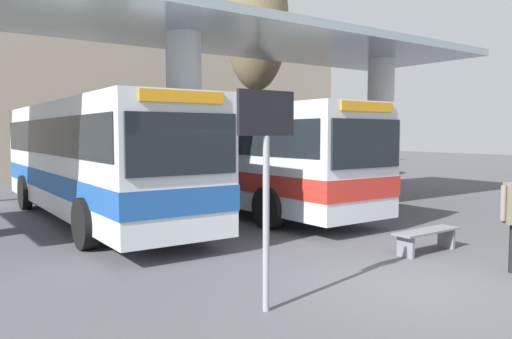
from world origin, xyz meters
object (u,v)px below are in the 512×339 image
waiting_bench_near_pillar (427,236)px  poplar_tree_behind_left (256,20)px  transit_bus_left_bay (92,155)px  parked_car_street (211,159)px  transit_bus_center_bay (234,153)px  info_sign_platform (266,155)px

waiting_bench_near_pillar → poplar_tree_behind_left: 14.08m
transit_bus_left_bay → poplar_tree_behind_left: (8.35, 3.73, 5.44)m
transit_bus_left_bay → poplar_tree_behind_left: poplar_tree_behind_left is taller
transit_bus_left_bay → parked_car_street: 13.89m
transit_bus_left_bay → transit_bus_center_bay: bearing=173.9°
transit_bus_left_bay → transit_bus_center_bay: 4.41m
transit_bus_left_bay → transit_bus_center_bay: transit_bus_left_bay is taller
transit_bus_left_bay → poplar_tree_behind_left: bearing=-154.6°
transit_bus_center_bay → waiting_bench_near_pillar: transit_bus_center_bay is taller
poplar_tree_behind_left → parked_car_street: 8.88m
parked_car_street → transit_bus_center_bay: bearing=-112.6°
parked_car_street → waiting_bench_near_pillar: bearing=-102.6°
transit_bus_center_bay → info_sign_platform: transit_bus_center_bay is taller
transit_bus_center_bay → info_sign_platform: bearing=59.4°
transit_bus_center_bay → waiting_bench_near_pillar: bearing=89.2°
poplar_tree_behind_left → parked_car_street: bearing=77.5°
parked_car_street → poplar_tree_behind_left: bearing=-98.0°
transit_bus_left_bay → parked_car_street: transit_bus_left_bay is taller
transit_bus_center_bay → info_sign_platform: 9.35m
info_sign_platform → poplar_tree_behind_left: (8.75, 12.34, 5.12)m
poplar_tree_behind_left → parked_car_street: (1.37, 6.16, -6.25)m
transit_bus_center_bay → parked_car_street: size_ratio=2.33×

